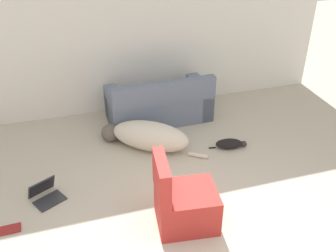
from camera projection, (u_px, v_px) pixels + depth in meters
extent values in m
cube|color=silver|center=(126.00, 37.00, 6.01)|extent=(7.02, 0.06, 2.52)
cube|color=slate|center=(159.00, 107.00, 6.15)|extent=(1.67, 0.82, 0.43)
cube|color=slate|center=(165.00, 93.00, 5.69)|extent=(1.65, 0.19, 0.36)
cube|color=slate|center=(199.00, 97.00, 6.32)|extent=(0.22, 0.77, 0.57)
cube|color=slate|center=(115.00, 110.00, 5.91)|extent=(0.22, 0.77, 0.57)
ellipsoid|color=beige|center=(150.00, 136.00, 5.39)|extent=(1.21, 1.06, 0.41)
sphere|color=brown|center=(110.00, 133.00, 5.61)|extent=(0.37, 0.37, 0.27)
cylinder|color=beige|center=(198.00, 155.00, 5.28)|extent=(0.27, 0.21, 0.06)
ellipsoid|color=black|center=(229.00, 144.00, 5.47)|extent=(0.42, 0.27, 0.13)
sphere|color=#2D2B2B|center=(244.00, 144.00, 5.50)|extent=(0.11, 0.11, 0.09)
cylinder|color=black|center=(212.00, 148.00, 5.48)|extent=(0.10, 0.04, 0.02)
cube|color=#2D2D33|center=(50.00, 201.00, 4.50)|extent=(0.41, 0.37, 0.02)
cube|color=#2D2D33|center=(41.00, 187.00, 4.53)|extent=(0.35, 0.25, 0.22)
cube|color=black|center=(42.00, 187.00, 4.53)|extent=(0.32, 0.23, 0.20)
cube|color=maroon|center=(10.00, 229.00, 4.09)|extent=(0.24, 0.14, 0.02)
cube|color=#B72D28|center=(187.00, 207.00, 4.09)|extent=(0.71, 0.62, 0.44)
cube|color=#B72D28|center=(162.00, 178.00, 3.83)|extent=(0.19, 0.56, 0.43)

